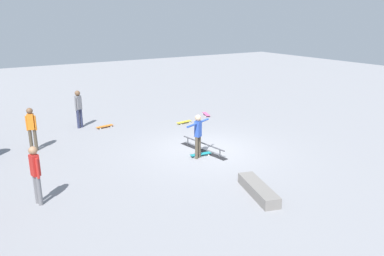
{
  "coord_description": "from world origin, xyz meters",
  "views": [
    {
      "loc": [
        -11.13,
        7.64,
        4.96
      ],
      "look_at": [
        0.05,
        0.62,
        1.0
      ],
      "focal_mm": 35.04,
      "sensor_mm": 36.0,
      "label": 1
    }
  ],
  "objects_px": {
    "skateboard_main": "(201,154)",
    "bystander_orange_shirt": "(31,127)",
    "skater_main": "(198,133)",
    "loose_skateboard_orange": "(105,126)",
    "grind_rail": "(203,147)",
    "skate_ledge": "(258,190)",
    "loose_skateboard_yellow": "(184,122)",
    "bystander_grey_shirt": "(79,107)",
    "loose_skateboard_pink": "(206,114)",
    "bystander_red_shirt": "(36,172)"
  },
  "relations": [
    {
      "from": "skate_ledge",
      "to": "loose_skateboard_pink",
      "type": "distance_m",
      "value": 9.06
    },
    {
      "from": "loose_skateboard_yellow",
      "to": "loose_skateboard_orange",
      "type": "height_order",
      "value": "same"
    },
    {
      "from": "skateboard_main",
      "to": "loose_skateboard_pink",
      "type": "height_order",
      "value": "same"
    },
    {
      "from": "skate_ledge",
      "to": "loose_skateboard_orange",
      "type": "bearing_deg",
      "value": 9.26
    },
    {
      "from": "bystander_red_shirt",
      "to": "bystander_orange_shirt",
      "type": "xyz_separation_m",
      "value": [
        4.57,
        -0.68,
        0.01
      ]
    },
    {
      "from": "grind_rail",
      "to": "bystander_grey_shirt",
      "type": "relative_size",
      "value": 1.41
    },
    {
      "from": "loose_skateboard_orange",
      "to": "bystander_red_shirt",
      "type": "bearing_deg",
      "value": 47.89
    },
    {
      "from": "loose_skateboard_yellow",
      "to": "bystander_orange_shirt",
      "type": "bearing_deg",
      "value": -5.91
    },
    {
      "from": "grind_rail",
      "to": "skateboard_main",
      "type": "distance_m",
      "value": 0.54
    },
    {
      "from": "skateboard_main",
      "to": "loose_skateboard_yellow",
      "type": "height_order",
      "value": "same"
    },
    {
      "from": "grind_rail",
      "to": "skate_ledge",
      "type": "xyz_separation_m",
      "value": [
        -3.88,
        0.68,
        0.01
      ]
    },
    {
      "from": "bystander_orange_shirt",
      "to": "loose_skateboard_pink",
      "type": "distance_m",
      "value": 8.65
    },
    {
      "from": "bystander_grey_shirt",
      "to": "skateboard_main",
      "type": "bearing_deg",
      "value": 89.17
    },
    {
      "from": "loose_skateboard_yellow",
      "to": "bystander_grey_shirt",
      "type": "bearing_deg",
      "value": -31.29
    },
    {
      "from": "skater_main",
      "to": "skateboard_main",
      "type": "bearing_deg",
      "value": 5.75
    },
    {
      "from": "skate_ledge",
      "to": "loose_skateboard_yellow",
      "type": "bearing_deg",
      "value": -15.07
    },
    {
      "from": "loose_skateboard_orange",
      "to": "loose_skateboard_yellow",
      "type": "bearing_deg",
      "value": 150.44
    },
    {
      "from": "bystander_red_shirt",
      "to": "loose_skateboard_pink",
      "type": "bearing_deg",
      "value": 105.15
    },
    {
      "from": "skate_ledge",
      "to": "loose_skateboard_pink",
      "type": "relative_size",
      "value": 2.32
    },
    {
      "from": "bystander_orange_shirt",
      "to": "loose_skateboard_orange",
      "type": "bearing_deg",
      "value": 45.54
    },
    {
      "from": "bystander_grey_shirt",
      "to": "loose_skateboard_pink",
      "type": "distance_m",
      "value": 6.36
    },
    {
      "from": "skate_ledge",
      "to": "loose_skateboard_pink",
      "type": "height_order",
      "value": "skate_ledge"
    },
    {
      "from": "grind_rail",
      "to": "bystander_red_shirt",
      "type": "bearing_deg",
      "value": 91.81
    },
    {
      "from": "skater_main",
      "to": "loose_skateboard_yellow",
      "type": "distance_m",
      "value": 4.67
    },
    {
      "from": "skateboard_main",
      "to": "bystander_grey_shirt",
      "type": "distance_m",
      "value": 6.66
    },
    {
      "from": "bystander_orange_shirt",
      "to": "loose_skateboard_yellow",
      "type": "bearing_deg",
      "value": 22.65
    },
    {
      "from": "skater_main",
      "to": "bystander_orange_shirt",
      "type": "bearing_deg",
      "value": 118.21
    },
    {
      "from": "grind_rail",
      "to": "loose_skateboard_orange",
      "type": "bearing_deg",
      "value": 14.77
    },
    {
      "from": "grind_rail",
      "to": "skateboard_main",
      "type": "relative_size",
      "value": 3.0
    },
    {
      "from": "bystander_orange_shirt",
      "to": "loose_skateboard_orange",
      "type": "xyz_separation_m",
      "value": [
        1.52,
        -3.33,
        -0.88
      ]
    },
    {
      "from": "skateboard_main",
      "to": "bystander_orange_shirt",
      "type": "bearing_deg",
      "value": -30.7
    },
    {
      "from": "bystander_red_shirt",
      "to": "loose_skateboard_pink",
      "type": "height_order",
      "value": "bystander_red_shirt"
    },
    {
      "from": "grind_rail",
      "to": "loose_skateboard_pink",
      "type": "relative_size",
      "value": 2.98
    },
    {
      "from": "loose_skateboard_yellow",
      "to": "loose_skateboard_orange",
      "type": "distance_m",
      "value": 3.72
    },
    {
      "from": "bystander_orange_shirt",
      "to": "loose_skateboard_yellow",
      "type": "xyz_separation_m",
      "value": [
        0.2,
        -6.81,
        -0.88
      ]
    },
    {
      "from": "skate_ledge",
      "to": "bystander_grey_shirt",
      "type": "distance_m",
      "value": 9.83
    },
    {
      "from": "skateboard_main",
      "to": "loose_skateboard_orange",
      "type": "xyz_separation_m",
      "value": [
        5.39,
        1.76,
        0.0
      ]
    },
    {
      "from": "skateboard_main",
      "to": "loose_skateboard_pink",
      "type": "xyz_separation_m",
      "value": [
        4.75,
        -3.47,
        0.0
      ]
    },
    {
      "from": "skateboard_main",
      "to": "bystander_orange_shirt",
      "type": "distance_m",
      "value": 6.45
    },
    {
      "from": "skater_main",
      "to": "loose_skateboard_orange",
      "type": "bearing_deg",
      "value": 83.17
    },
    {
      "from": "bystander_orange_shirt",
      "to": "grind_rail",
      "type": "bearing_deg",
      "value": -11.53
    },
    {
      "from": "loose_skateboard_yellow",
      "to": "loose_skateboard_pink",
      "type": "height_order",
      "value": "same"
    },
    {
      "from": "grind_rail",
      "to": "loose_skateboard_pink",
      "type": "xyz_separation_m",
      "value": [
        4.36,
        -3.1,
        -0.07
      ]
    },
    {
      "from": "skater_main",
      "to": "loose_skateboard_pink",
      "type": "height_order",
      "value": "skater_main"
    },
    {
      "from": "skateboard_main",
      "to": "bystander_grey_shirt",
      "type": "relative_size",
      "value": 0.47
    },
    {
      "from": "bystander_grey_shirt",
      "to": "loose_skateboard_orange",
      "type": "relative_size",
      "value": 2.12
    },
    {
      "from": "loose_skateboard_pink",
      "to": "bystander_orange_shirt",
      "type": "bearing_deg",
      "value": 113.14
    },
    {
      "from": "skater_main",
      "to": "bystander_red_shirt",
      "type": "distance_m",
      "value": 5.62
    },
    {
      "from": "skate_ledge",
      "to": "bystander_grey_shirt",
      "type": "xyz_separation_m",
      "value": [
        9.5,
        2.39,
        0.83
      ]
    },
    {
      "from": "bystander_red_shirt",
      "to": "loose_skateboard_orange",
      "type": "xyz_separation_m",
      "value": [
        6.09,
        -4.02,
        -0.87
      ]
    }
  ]
}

